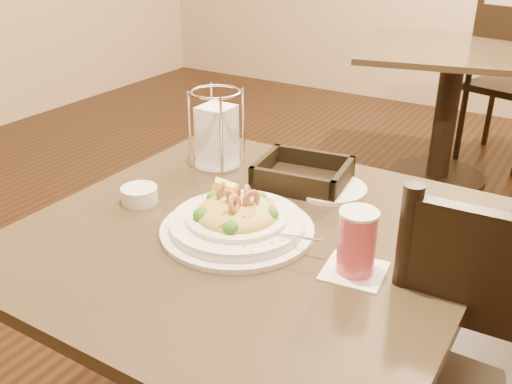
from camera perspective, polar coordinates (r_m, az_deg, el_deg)
The scene contains 10 objects.
main_table at distance 1.33m, azimuth -0.47°, elevation -12.56°, with size 0.90×0.90×0.74m.
background_table at distance 3.21m, azimuth 18.76°, elevation 9.50°, with size 1.07×1.07×0.74m.
dining_chair_near at distance 1.30m, azimuth 22.73°, elevation -16.34°, with size 0.44×0.44×0.93m.
dining_chair_far at distance 3.59m, azimuth 24.00°, elevation 10.18°, with size 0.51×0.51×0.93m.
pasta_bowl at distance 1.18m, azimuth -1.93°, elevation -2.78°, with size 0.36×0.32×0.10m.
drink_glass at distance 1.05m, azimuth 10.05°, elevation -5.00°, with size 0.12×0.12×0.13m.
bread_basket at distance 1.40m, azimuth 4.70°, elevation 1.59°, with size 0.24×0.20×0.06m.
napkin_caddy at distance 1.48m, azimuth -3.93°, elevation 5.82°, with size 0.13×0.13×0.20m.
side_plate at distance 1.38m, azimuth 7.49°, elevation 0.34°, with size 0.17×0.17×0.01m, color white.
butter_ramekin at distance 1.33m, azimuth -11.58°, elevation -0.27°, with size 0.08×0.08×0.04m, color white.
Camera 1 is at (0.56, -0.88, 1.33)m, focal length 40.00 mm.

